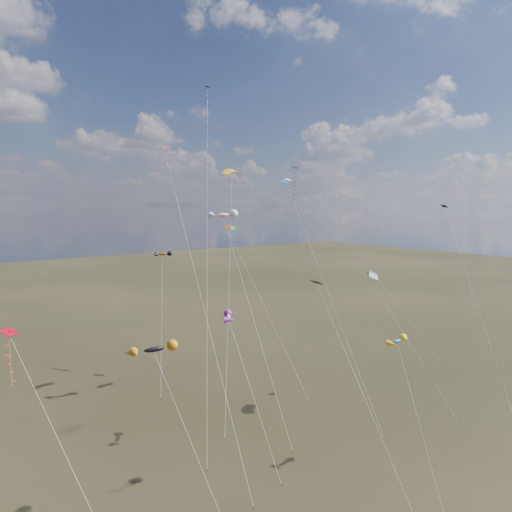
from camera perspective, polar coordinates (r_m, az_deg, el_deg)
ground at (r=50.06m, az=13.92°, el=-24.12°), size 400.00×400.00×0.00m
diamond_black_high at (r=77.45m, az=5.85°, el=7.56°), size 15.17×20.24×31.74m
diamond_navy_tall at (r=69.43m, az=-6.09°, el=15.99°), size 16.84×26.01×43.16m
diamond_black_mid at (r=40.07m, az=10.66°, el=-10.54°), size 1.41×13.49×18.54m
diamond_red_low at (r=39.83m, az=-27.90°, el=-12.09°), size 5.24×11.13×15.94m
diamond_navy_right at (r=64.30m, az=22.74°, el=2.16°), size 10.66×16.52×25.31m
diamond_orange_center at (r=53.09m, az=-8.89°, el=3.12°), size 6.38×27.24×32.78m
parafoil_yellow at (r=63.32m, az=-3.04°, el=10.54°), size 11.71×13.93×30.67m
parafoil_blue_white at (r=63.36m, az=4.10°, el=9.31°), size 3.73×19.58×29.28m
parafoil_striped at (r=57.58m, az=14.41°, el=-2.09°), size 6.25×10.76×17.70m
parafoil_tricolor at (r=67.05m, az=-3.27°, el=3.47°), size 3.22×15.88×22.59m
novelty_black_orange at (r=38.12m, az=-12.59°, el=-11.38°), size 4.05×9.17×14.29m
novelty_orange_black at (r=70.72m, az=-11.66°, el=0.14°), size 6.93×11.78×18.30m
novelty_white_purple at (r=49.17m, az=-3.45°, el=-7.61°), size 2.39×11.70×13.92m
novelty_redwhite_stripe at (r=59.59m, az=-4.08°, el=5.10°), size 4.70×17.86×24.67m
novelty_blue_yellow at (r=46.86m, az=17.30°, el=-10.17°), size 5.66×8.82×12.67m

